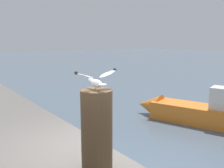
{
  "coord_description": "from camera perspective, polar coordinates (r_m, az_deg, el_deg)",
  "views": [
    {
      "loc": [
        3.07,
        -2.26,
        2.92
      ],
      "look_at": [
        0.48,
        -0.32,
        2.34
      ],
      "focal_mm": 39.66,
      "sensor_mm": 36.0,
      "label": 1
    }
  ],
  "objects": [
    {
      "name": "mooring_post",
      "position": [
        3.31,
        -3.53,
        -10.79
      ],
      "size": [
        0.41,
        0.41,
        1.11
      ],
      "primitive_type": "cylinder",
      "color": "#4C3823",
      "rests_on": "harbor_quay"
    },
    {
      "name": "seagull",
      "position": [
        3.13,
        -3.7,
        0.97
      ],
      "size": [
        0.39,
        0.62,
        0.26
      ],
      "color": "tan",
      "rests_on": "mooring_post"
    },
    {
      "name": "boat_orange",
      "position": [
        9.29,
        20.41,
        -6.03
      ],
      "size": [
        5.2,
        2.58,
        4.29
      ],
      "color": "orange",
      "rests_on": "ground_plane"
    }
  ]
}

